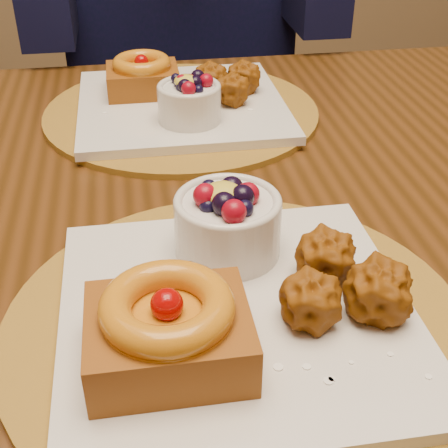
# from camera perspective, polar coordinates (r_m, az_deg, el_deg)

# --- Properties ---
(dining_table) EXTENTS (1.60, 0.90, 0.76)m
(dining_table) POSITION_cam_1_polar(r_m,az_deg,el_deg) (0.73, -1.91, -2.32)
(dining_table) COLOR #351E09
(dining_table) RESTS_ON ground
(place_setting_near) EXTENTS (0.38, 0.38, 0.09)m
(place_setting_near) POSITION_cam_1_polar(r_m,az_deg,el_deg) (0.50, 0.74, -6.70)
(place_setting_near) COLOR brown
(place_setting_near) RESTS_ON dining_table
(place_setting_far) EXTENTS (0.38, 0.38, 0.08)m
(place_setting_far) POSITION_cam_1_polar(r_m,az_deg,el_deg) (0.88, -4.05, 11.16)
(place_setting_far) COLOR brown
(place_setting_far) RESTS_ON dining_table
(chair_far) EXTENTS (0.43, 0.43, 0.87)m
(chair_far) POSITION_cam_1_polar(r_m,az_deg,el_deg) (1.59, -1.12, 10.28)
(chair_far) COLOR black
(chair_far) RESTS_ON ground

